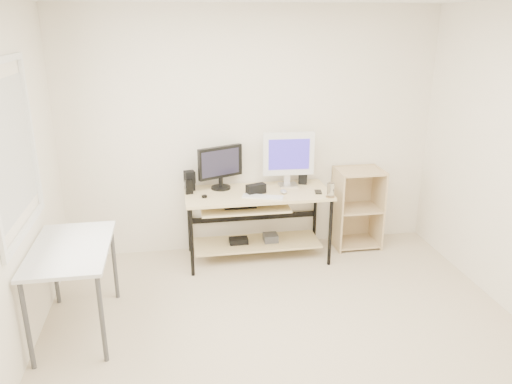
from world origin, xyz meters
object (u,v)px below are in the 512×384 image
object	(u,v)px
black_monitor	(220,165)
audio_controller	(189,187)
desk	(255,211)
white_imac	(289,155)
side_table	(71,256)
shelf_unit	(356,207)

from	to	relation	value
black_monitor	audio_controller	xyz separation A→B (m)	(-0.34, -0.11, -0.19)
desk	audio_controller	distance (m)	0.74
black_monitor	white_imac	xyz separation A→B (m)	(0.72, -0.02, 0.08)
desk	audio_controller	bearing A→B (deg)	175.03
black_monitor	white_imac	size ratio (longest dim) A/B	0.82
side_table	shelf_unit	bearing A→B (deg)	23.33
desk	shelf_unit	world-z (taller)	shelf_unit
desk	black_monitor	distance (m)	0.61
shelf_unit	black_monitor	distance (m)	1.61
shelf_unit	white_imac	xyz separation A→B (m)	(-0.79, -0.01, 0.63)
desk	white_imac	bearing A→B (deg)	21.41
shelf_unit	desk	bearing A→B (deg)	-172.23
black_monitor	audio_controller	bearing A→B (deg)	175.28
desk	side_table	size ratio (longest dim) A/B	1.50
shelf_unit	white_imac	bearing A→B (deg)	-179.21
white_imac	desk	bearing A→B (deg)	-155.95
desk	shelf_unit	size ratio (longest dim) A/B	1.67
side_table	audio_controller	size ratio (longest dim) A/B	6.62
white_imac	side_table	bearing A→B (deg)	-146.65
white_imac	audio_controller	size ratio (longest dim) A/B	3.85
shelf_unit	audio_controller	world-z (taller)	same
audio_controller	side_table	bearing A→B (deg)	-140.65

